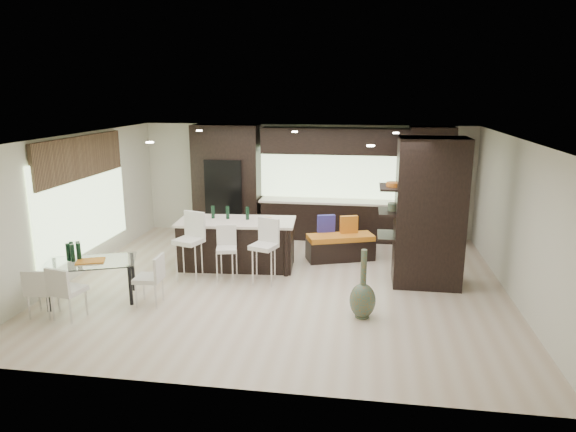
% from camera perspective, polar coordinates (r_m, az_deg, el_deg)
% --- Properties ---
extents(ground, '(8.00, 8.00, 0.00)m').
position_cam_1_polar(ground, '(9.60, -0.54, -7.53)').
color(ground, '#C8B099').
rests_on(ground, ground).
extents(back_wall, '(8.00, 0.02, 2.70)m').
position_cam_1_polar(back_wall, '(12.59, 1.99, 3.99)').
color(back_wall, beige).
rests_on(back_wall, ground).
extents(left_wall, '(0.02, 7.00, 2.70)m').
position_cam_1_polar(left_wall, '(10.59, -22.47, 1.06)').
color(left_wall, beige).
rests_on(left_wall, ground).
extents(right_wall, '(0.02, 7.00, 2.70)m').
position_cam_1_polar(right_wall, '(9.44, 24.17, -0.55)').
color(right_wall, beige).
rests_on(right_wall, ground).
extents(ceiling, '(8.00, 7.00, 0.02)m').
position_cam_1_polar(ceiling, '(8.98, -0.58, 8.74)').
color(ceiling, white).
rests_on(ceiling, ground).
extents(window_left, '(0.04, 3.20, 1.90)m').
position_cam_1_polar(window_left, '(10.73, -21.74, 1.29)').
color(window_left, '#B2D199').
rests_on(window_left, left_wall).
extents(window_back, '(3.40, 0.04, 1.20)m').
position_cam_1_polar(window_back, '(12.47, 4.73, 4.78)').
color(window_back, '#B2D199').
rests_on(window_back, back_wall).
extents(stone_accent, '(0.08, 3.00, 0.80)m').
position_cam_1_polar(stone_accent, '(10.58, -22.03, 6.05)').
color(stone_accent, brown).
rests_on(stone_accent, left_wall).
extents(ceiling_spots, '(4.00, 3.00, 0.02)m').
position_cam_1_polar(ceiling_spots, '(9.23, -0.33, 8.75)').
color(ceiling_spots, white).
rests_on(ceiling_spots, ceiling).
extents(back_cabinetry, '(6.80, 0.68, 2.70)m').
position_cam_1_polar(back_cabinetry, '(12.22, 4.15, 3.66)').
color(back_cabinetry, black).
rests_on(back_cabinetry, ground).
extents(refrigerator, '(0.90, 0.68, 1.90)m').
position_cam_1_polar(refrigerator, '(12.66, -6.80, 2.11)').
color(refrigerator, black).
rests_on(refrigerator, ground).
extents(partition_column, '(1.20, 0.80, 2.70)m').
position_cam_1_polar(partition_column, '(9.54, 15.44, 0.32)').
color(partition_column, black).
rests_on(partition_column, ground).
extents(kitchen_island, '(2.40, 1.17, 0.97)m').
position_cam_1_polar(kitchen_island, '(10.41, -5.69, -3.06)').
color(kitchen_island, black).
rests_on(kitchen_island, ground).
extents(stool_left, '(0.58, 0.58, 1.03)m').
position_cam_1_polar(stool_left, '(9.85, -10.93, -4.05)').
color(stool_left, silver).
rests_on(stool_left, ground).
extents(stool_mid, '(0.44, 0.44, 0.84)m').
position_cam_1_polar(stool_mid, '(9.71, -6.82, -4.76)').
color(stool_mid, silver).
rests_on(stool_mid, ground).
extents(stool_right, '(0.54, 0.54, 0.97)m').
position_cam_1_polar(stool_right, '(9.50, -2.71, -4.67)').
color(stool_right, silver).
rests_on(stool_right, ground).
extents(bench, '(1.50, 0.98, 0.54)m').
position_cam_1_polar(bench, '(10.91, 5.83, -3.46)').
color(bench, black).
rests_on(bench, ground).
extents(floor_vase, '(0.51, 0.51, 1.12)m').
position_cam_1_polar(floor_vase, '(8.14, 8.35, -7.47)').
color(floor_vase, '#414C37').
rests_on(floor_vase, ground).
extents(dining_table, '(1.64, 1.28, 0.69)m').
position_cam_1_polar(dining_table, '(9.36, -20.91, -6.78)').
color(dining_table, white).
rests_on(dining_table, ground).
extents(chair_near, '(0.52, 0.52, 0.81)m').
position_cam_1_polar(chair_near, '(8.78, -23.19, -7.96)').
color(chair_near, silver).
rests_on(chair_near, ground).
extents(chair_far, '(0.44, 0.44, 0.75)m').
position_cam_1_polar(chair_far, '(9.04, -25.58, -7.78)').
color(chair_far, silver).
rests_on(chair_far, ground).
extents(chair_end, '(0.45, 0.45, 0.79)m').
position_cam_1_polar(chair_end, '(8.90, -15.19, -7.07)').
color(chair_end, silver).
rests_on(chair_end, ground).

